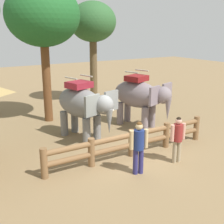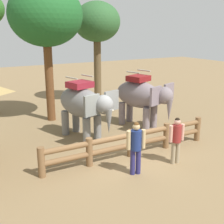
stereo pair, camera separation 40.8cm
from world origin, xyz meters
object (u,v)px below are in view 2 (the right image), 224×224
(tree_back_center, at_px, (46,16))
(tree_far_left, at_px, (97,24))
(log_fence, at_px, (131,141))
(elephant_near_left, at_px, (83,104))
(tourist_woman_in_black, at_px, (176,137))
(tourist_man_in_blue, at_px, (136,144))
(elephant_center, at_px, (141,96))

(tree_back_center, bearing_deg, tree_far_left, 30.56)
(log_fence, bearing_deg, elephant_near_left, 105.99)
(tourist_woman_in_black, relative_size, tourist_man_in_blue, 0.94)
(elephant_near_left, height_order, tree_back_center, tree_back_center)
(log_fence, bearing_deg, tourist_woman_in_black, -50.42)
(tourist_man_in_blue, bearing_deg, elephant_center, 53.40)
(elephant_near_left, bearing_deg, elephant_center, 2.00)
(log_fence, relative_size, tourist_woman_in_black, 4.10)
(tourist_man_in_blue, distance_m, tree_back_center, 8.44)
(elephant_center, distance_m, tree_back_center, 6.09)
(log_fence, bearing_deg, elephant_center, 49.20)
(tree_far_left, bearing_deg, elephant_near_left, -121.78)
(log_fence, xyz_separation_m, elephant_center, (2.37, 2.74, 0.95))
(elephant_near_left, distance_m, tree_back_center, 5.04)
(tourist_woman_in_black, height_order, tree_far_left, tree_far_left)
(log_fence, height_order, elephant_near_left, elephant_near_left)
(tree_back_center, bearing_deg, elephant_center, -42.39)
(tree_back_center, bearing_deg, log_fence, -78.85)
(tree_far_left, xyz_separation_m, tree_back_center, (-3.94, -2.33, 0.31))
(log_fence, xyz_separation_m, elephant_near_left, (-0.75, 2.63, 0.95))
(log_fence, distance_m, tourist_woman_in_black, 1.75)
(elephant_center, xyz_separation_m, tourist_woman_in_black, (-1.28, -4.05, -0.55))
(tourist_woman_in_black, xyz_separation_m, tree_back_center, (-2.26, 7.29, 4.30))
(tourist_man_in_blue, bearing_deg, elephant_near_left, 91.81)
(tree_back_center, bearing_deg, elephant_near_left, -82.78)
(tourist_woman_in_black, relative_size, tree_back_center, 0.25)
(log_fence, bearing_deg, tree_far_left, 71.62)
(elephant_center, bearing_deg, tree_far_left, 85.97)
(elephant_center, relative_size, tree_back_center, 0.48)
(tourist_woman_in_black, bearing_deg, tree_far_left, 80.12)
(tree_far_left, bearing_deg, tourist_man_in_blue, -109.45)
(log_fence, relative_size, tree_far_left, 1.12)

